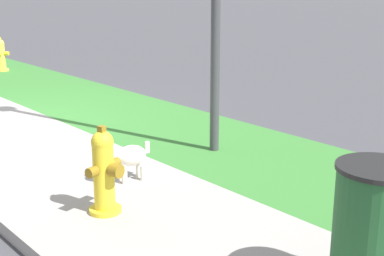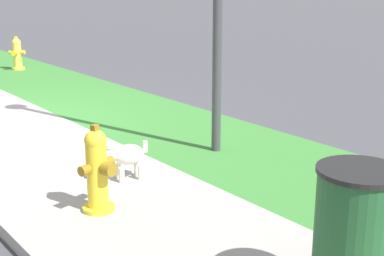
# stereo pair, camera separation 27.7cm
# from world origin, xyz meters

# --- Properties ---
(grass_verge) EXTENTS (18.00, 2.00, 0.01)m
(grass_verge) POSITION_xyz_m (0.00, 1.95, 0.00)
(grass_verge) COLOR #387A33
(grass_verge) RESTS_ON ground
(fire_hydrant_mid_block) EXTENTS (0.34, 0.38, 0.80)m
(fire_hydrant_mid_block) POSITION_xyz_m (3.43, -0.23, 0.39)
(fire_hydrant_mid_block) COLOR yellow
(fire_hydrant_mid_block) RESTS_ON ground
(fire_hydrant_near_corner) EXTENTS (0.34, 0.34, 0.76)m
(fire_hydrant_near_corner) POSITION_xyz_m (-4.58, 2.07, 0.36)
(fire_hydrant_near_corner) COLOR yellow
(fire_hydrant_near_corner) RESTS_ON ground
(small_white_dog) EXTENTS (0.28, 0.49, 0.46)m
(small_white_dog) POSITION_xyz_m (2.92, 0.34, 0.27)
(small_white_dog) COLOR silver
(small_white_dog) RESTS_ON ground
(trash_bin) EXTENTS (0.54, 0.54, 0.91)m
(trash_bin) POSITION_xyz_m (5.67, 0.34, 0.46)
(trash_bin) COLOR #1E5128
(trash_bin) RESTS_ON ground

